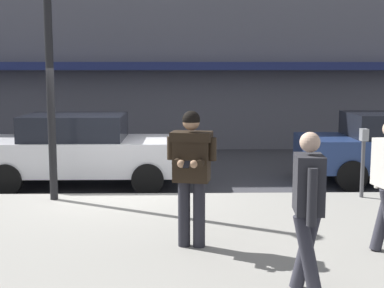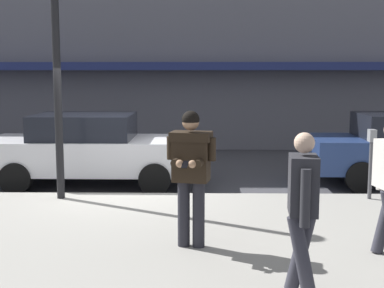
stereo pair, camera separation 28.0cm
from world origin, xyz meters
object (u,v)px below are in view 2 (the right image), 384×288
object	(u,v)px
man_texting_on_phone	(191,164)
street_lamp_post	(56,31)
parked_sedan_mid	(91,149)
parking_meter	(371,154)
pedestrian_with_bag	(303,203)

from	to	relation	value
man_texting_on_phone	street_lamp_post	bearing A→B (deg)	132.23
parked_sedan_mid	man_texting_on_phone	world-z (taller)	man_texting_on_phone
parked_sedan_mid	street_lamp_post	world-z (taller)	street_lamp_post
parked_sedan_mid	parking_meter	world-z (taller)	parked_sedan_mid
pedestrian_with_bag	parked_sedan_mid	bearing A→B (deg)	119.90
man_texting_on_phone	street_lamp_post	xyz separation A→B (m)	(-2.44, 2.69, 1.89)
street_lamp_post	parking_meter	xyz separation A→B (m)	(5.63, 0.05, -2.17)
parked_sedan_mid	pedestrian_with_bag	xyz separation A→B (m)	(3.41, -5.93, 0.32)
man_texting_on_phone	street_lamp_post	size ratio (longest dim) A/B	0.37
pedestrian_with_bag	parking_meter	bearing A→B (deg)	64.43
pedestrian_with_bag	parking_meter	distance (m)	4.67
pedestrian_with_bag	parking_meter	world-z (taller)	pedestrian_with_bag
pedestrian_with_bag	street_lamp_post	size ratio (longest dim) A/B	0.35
parked_sedan_mid	street_lamp_post	size ratio (longest dim) A/B	0.92
parked_sedan_mid	parking_meter	bearing A→B (deg)	-17.55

